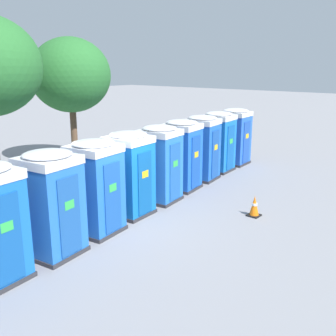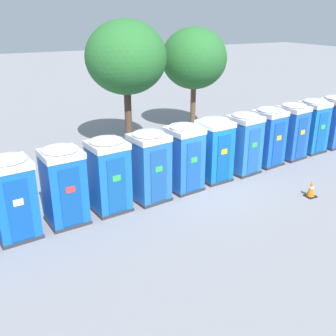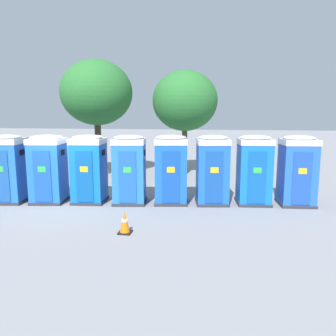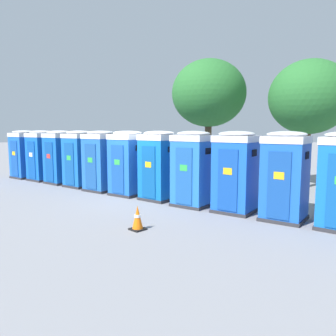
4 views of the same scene
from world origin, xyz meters
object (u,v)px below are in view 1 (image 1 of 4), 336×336
object	(u,v)px
portapotty_6	(129,173)
portapotty_9	(202,147)
portapotty_4	(51,203)
portapotty_5	(95,186)
street_tree_0	(71,75)
traffic_cone	(254,206)
portapotty_7	(160,163)
portapotty_11	(235,136)
portapotty_8	(182,154)
portapotty_10	(218,141)

from	to	relation	value
portapotty_6	portapotty_9	bearing A→B (deg)	7.21
portapotty_4	portapotty_5	bearing A→B (deg)	8.44
street_tree_0	traffic_cone	bearing A→B (deg)	-93.35
portapotty_5	portapotty_6	distance (m)	1.53
portapotty_4	portapotty_9	distance (m)	7.63
portapotty_9	street_tree_0	size ratio (longest dim) A/B	0.45
portapotty_7	traffic_cone	distance (m)	3.34
portapotty_11	street_tree_0	bearing A→B (deg)	130.61
portapotty_8	traffic_cone	world-z (taller)	portapotty_8
portapotty_8	street_tree_0	xyz separation A→B (m)	(-0.20, 6.04, 2.70)
portapotty_7	portapotty_8	xyz separation A→B (m)	(1.50, 0.27, -0.00)
portapotty_7	portapotty_8	bearing A→B (deg)	10.21
portapotty_4	portapotty_9	bearing A→B (deg)	7.93
portapotty_8	traffic_cone	xyz separation A→B (m)	(-0.75, -3.38, -0.97)
portapotty_5	traffic_cone	size ratio (longest dim) A/B	3.97
portapotty_6	traffic_cone	size ratio (longest dim) A/B	3.97
street_tree_0	traffic_cone	xyz separation A→B (m)	(-0.55, -9.42, -3.67)
street_tree_0	portapotty_10	bearing A→B (deg)	-60.23
portapotty_9	portapotty_11	xyz separation A→B (m)	(3.04, 0.32, -0.00)
traffic_cone	portapotty_5	bearing A→B (deg)	144.20
portapotty_8	portapotty_10	xyz separation A→B (m)	(3.03, 0.40, 0.00)
portapotty_6	street_tree_0	size ratio (longest dim) A/B	0.45
portapotty_5	portapotty_8	distance (m)	4.58
portapotty_8	portapotty_11	size ratio (longest dim) A/B	1.00
portapotty_9	portapotty_11	bearing A→B (deg)	6.01
portapotty_5	street_tree_0	world-z (taller)	street_tree_0
portapotty_4	traffic_cone	distance (m)	5.93
portapotty_9	portapotty_10	bearing A→B (deg)	8.36
portapotty_6	traffic_cone	xyz separation A→B (m)	(2.27, -2.98, -0.97)
portapotty_6	portapotty_11	distance (m)	7.63
portapotty_6	traffic_cone	world-z (taller)	portapotty_6
portapotty_5	portapotty_9	distance (m)	6.11
portapotty_8	portapotty_9	bearing A→B (deg)	6.66
portapotty_4	portapotty_7	xyz separation A→B (m)	(4.54, 0.60, 0.00)
portapotty_5	portapotty_10	xyz separation A→B (m)	(7.56, 1.05, -0.00)
portapotty_8	portapotty_9	distance (m)	1.53
portapotty_11	street_tree_0	size ratio (longest dim) A/B	0.45
portapotty_4	portapotty_5	distance (m)	1.53
portapotty_6	portapotty_10	size ratio (longest dim) A/B	1.00
portapotty_5	portapotty_9	size ratio (longest dim) A/B	1.00
portapotty_5	traffic_cone	distance (m)	4.76
portapotty_11	street_tree_0	world-z (taller)	street_tree_0
portapotty_5	street_tree_0	bearing A→B (deg)	57.09
portapotty_8	traffic_cone	distance (m)	3.59
portapotty_8	portapotty_9	world-z (taller)	same
portapotty_6	portapotty_10	world-z (taller)	same
portapotty_6	street_tree_0	world-z (taller)	street_tree_0
portapotty_11	traffic_cone	bearing A→B (deg)	-143.86
portapotty_7	portapotty_9	xyz separation A→B (m)	(3.02, 0.45, 0.00)
portapotty_8	portapotty_10	world-z (taller)	same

